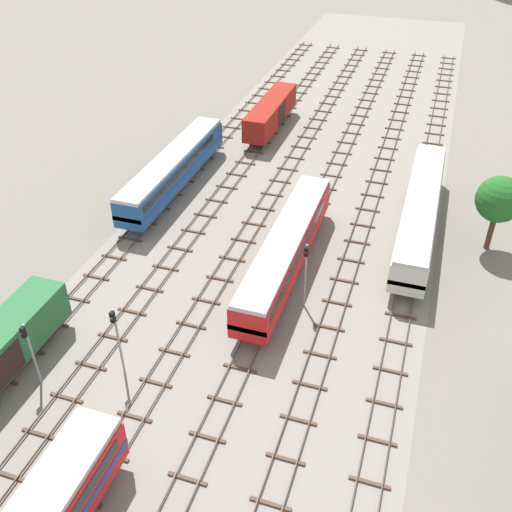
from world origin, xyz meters
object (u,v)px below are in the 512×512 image
at_px(diesel_railcar_far_left_far, 173,168).
at_px(signal_post_nearest, 117,334).
at_px(passenger_coach_right_midfar, 420,210).
at_px(signal_post_near, 29,347).
at_px(freight_boxcar_left_farther, 271,112).
at_px(signal_post_mid, 305,268).
at_px(diesel_railcar_centre_mid, 286,248).

xyz_separation_m(diesel_railcar_far_left_far, signal_post_nearest, (7.44, -24.68, 1.00)).
height_order(passenger_coach_right_midfar, diesel_railcar_far_left_far, same).
relative_size(passenger_coach_right_midfar, signal_post_nearest, 3.86).
bearing_deg(signal_post_near, diesel_railcar_far_left_far, 95.21).
height_order(diesel_railcar_far_left_far, freight_boxcar_left_farther, diesel_railcar_far_left_far).
bearing_deg(signal_post_mid, diesel_railcar_centre_mid, 124.57).
height_order(diesel_railcar_centre_mid, passenger_coach_right_midfar, same).
relative_size(passenger_coach_right_midfar, signal_post_near, 4.25).
bearing_deg(diesel_railcar_far_left_far, passenger_coach_right_midfar, -1.58).
xyz_separation_m(diesel_railcar_centre_mid, signal_post_mid, (2.48, -3.60, 1.03)).
bearing_deg(freight_boxcar_left_farther, signal_post_mid, -68.73).
bearing_deg(signal_post_mid, diesel_railcar_far_left_far, 141.32).
bearing_deg(passenger_coach_right_midfar, signal_post_near, -130.11).
bearing_deg(signal_post_nearest, signal_post_mid, 47.34).
bearing_deg(diesel_railcar_centre_mid, passenger_coach_right_midfar, 44.11).
distance_m(diesel_railcar_centre_mid, freight_boxcar_left_farther, 29.95).
bearing_deg(diesel_railcar_far_left_far, signal_post_mid, -38.68).
relative_size(signal_post_nearest, signal_post_mid, 0.99).
height_order(diesel_railcar_centre_mid, signal_post_mid, signal_post_mid).
height_order(freight_boxcar_left_farther, signal_post_mid, signal_post_mid).
bearing_deg(diesel_railcar_far_left_far, signal_post_near, -84.79).
distance_m(freight_boxcar_left_farther, signal_post_nearest, 42.72).
bearing_deg(signal_post_mid, signal_post_near, -138.24).
xyz_separation_m(diesel_railcar_centre_mid, signal_post_nearest, (-7.44, -14.37, 1.00)).
relative_size(passenger_coach_right_midfar, freight_boxcar_left_farther, 1.57).
bearing_deg(signal_post_near, diesel_railcar_centre_mid, 53.70).
distance_m(diesel_railcar_centre_mid, diesel_railcar_far_left_far, 18.11).
relative_size(diesel_railcar_centre_mid, signal_post_near, 3.96).
height_order(passenger_coach_right_midfar, signal_post_mid, signal_post_mid).
bearing_deg(signal_post_mid, passenger_coach_right_midfar, 60.62).
relative_size(diesel_railcar_centre_mid, diesel_railcar_far_left_far, 1.00).
bearing_deg(signal_post_near, signal_post_nearest, 26.92).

